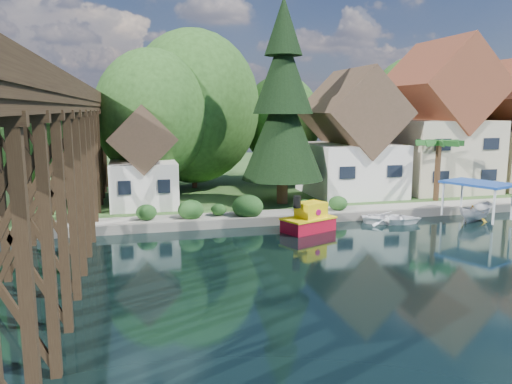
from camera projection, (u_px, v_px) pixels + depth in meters
ground at (354, 255)px, 27.74m from camera, size 140.00×140.00×0.00m
bank at (233, 174)px, 60.23m from camera, size 140.00×52.00×0.50m
seawall at (358, 216)px, 36.31m from camera, size 60.00×0.40×0.62m
promenade at (374, 208)px, 37.99m from camera, size 50.00×2.60×0.06m
trestle_bridge at (55, 157)px, 27.97m from camera, size 4.12×44.18×9.30m
house_left at (351, 142)px, 43.89m from camera, size 7.64×8.64×11.02m
house_center at (439, 126)px, 46.32m from camera, size 8.65×9.18×13.89m
shed at (143, 164)px, 38.34m from camera, size 5.09×5.40×7.85m
bg_trees at (270, 117)px, 47.12m from camera, size 49.90×13.30×10.57m
shrubs at (239, 206)px, 35.29m from camera, size 15.76×2.47×1.70m
conifer at (283, 106)px, 38.97m from camera, size 6.50×6.50×16.01m
palm_tree at (439, 145)px, 40.76m from camera, size 4.11×4.11×5.31m
tugboat at (309, 220)px, 33.02m from camera, size 3.98×3.15×2.55m
boat_white_a at (391, 217)px, 35.40m from camera, size 4.98×4.32×0.86m
boat_canopy at (476, 204)px, 35.89m from camera, size 4.50×5.25×2.85m
boat_yellow at (474, 212)px, 36.32m from camera, size 2.76×2.52×1.24m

